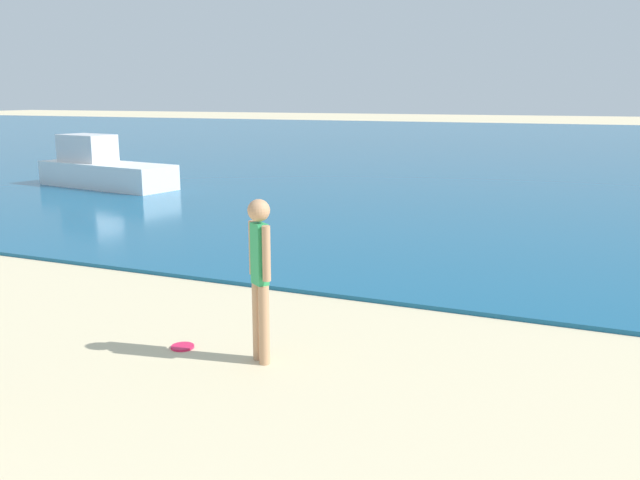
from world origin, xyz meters
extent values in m
cube|color=#14567F|center=(0.00, 40.22, 0.03)|extent=(160.00, 60.00, 0.06)
cylinder|color=tan|center=(-0.19, 7.93, 0.41)|extent=(0.11, 0.11, 0.83)
cylinder|color=tan|center=(-0.07, 7.84, 0.41)|extent=(0.11, 0.11, 0.83)
cube|color=#2DA35B|center=(-0.13, 7.88, 1.14)|extent=(0.22, 0.21, 0.62)
sphere|color=tan|center=(-0.13, 7.88, 1.58)|extent=(0.22, 0.22, 0.22)
cylinder|color=tan|center=(-0.26, 7.97, 1.18)|extent=(0.08, 0.08, 0.55)
cylinder|color=tan|center=(-0.01, 7.79, 1.18)|extent=(0.08, 0.08, 0.55)
cylinder|color=#E51E4C|center=(-1.10, 7.87, 0.01)|extent=(0.25, 0.25, 0.03)
cube|color=white|center=(-10.47, 17.57, 0.41)|extent=(4.59, 2.10, 0.71)
cube|color=silver|center=(-11.26, 17.70, 1.17)|extent=(1.73, 1.23, 0.80)
camera|label=1|loc=(3.00, 2.18, 2.68)|focal=37.55mm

